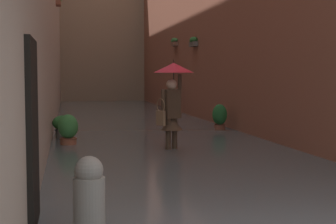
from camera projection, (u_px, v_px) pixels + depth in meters
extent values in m
plane|color=gray|center=(131.00, 125.00, 18.16)|extent=(71.74, 71.74, 0.00)
cube|color=#515B60|center=(131.00, 123.00, 18.16)|extent=(6.17, 34.69, 0.17)
cube|color=#66605B|center=(193.00, 44.00, 19.45)|extent=(0.20, 0.70, 0.18)
ellipsoid|color=#2D7033|center=(193.00, 40.00, 19.44)|extent=(0.28, 0.76, 0.24)
cube|color=brown|center=(174.00, 44.00, 22.90)|extent=(0.20, 0.70, 0.18)
ellipsoid|color=#428947|center=(174.00, 40.00, 22.89)|extent=(0.28, 0.76, 0.24)
cube|color=black|center=(32.00, 141.00, 5.37)|extent=(0.08, 1.10, 2.20)
cube|color=brown|center=(58.00, 3.00, 20.18)|extent=(0.20, 0.70, 0.18)
cube|color=gray|center=(102.00, 19.00, 32.66)|extent=(8.97, 1.80, 11.08)
cube|color=#4C4233|center=(168.00, 155.00, 11.09)|extent=(0.20, 0.26, 0.10)
cylinder|color=#4C3828|center=(168.00, 135.00, 11.06)|extent=(0.16, 0.16, 0.76)
cube|color=#4C4233|center=(175.00, 154.00, 11.20)|extent=(0.20, 0.26, 0.10)
cylinder|color=#4C3828|center=(175.00, 135.00, 11.17)|extent=(0.16, 0.16, 0.76)
cube|color=#4C3828|center=(171.00, 104.00, 11.07)|extent=(0.44, 0.36, 0.64)
cone|color=#4C3828|center=(171.00, 124.00, 11.10)|extent=(0.66, 0.66, 0.28)
sphere|color=#DBB293|center=(171.00, 84.00, 11.03)|extent=(0.23, 0.23, 0.23)
cylinder|color=#4C3828|center=(180.00, 84.00, 11.17)|extent=(0.11, 0.11, 0.44)
cylinder|color=#4C3828|center=(163.00, 100.00, 10.92)|extent=(0.11, 0.11, 0.48)
cylinder|color=black|center=(174.00, 78.00, 11.06)|extent=(0.02, 0.02, 0.48)
cone|color=red|center=(174.00, 68.00, 11.04)|extent=(0.91, 0.91, 0.22)
cylinder|color=black|center=(174.00, 61.00, 11.03)|extent=(0.01, 0.01, 0.08)
cube|color=#8C6B4C|center=(161.00, 118.00, 10.89)|extent=(0.17, 0.28, 0.32)
torus|color=#8C6B4C|center=(161.00, 105.00, 10.87)|extent=(0.14, 0.28, 0.30)
cylinder|color=#9E563D|center=(68.00, 145.00, 11.89)|extent=(0.38, 0.38, 0.31)
torus|color=brown|center=(68.00, 138.00, 11.88)|extent=(0.42, 0.42, 0.04)
ellipsoid|color=#387F3D|center=(68.00, 126.00, 11.86)|extent=(0.47, 0.47, 0.58)
cylinder|color=#66605B|center=(63.00, 137.00, 13.06)|extent=(0.38, 0.38, 0.38)
torus|color=#56524E|center=(63.00, 130.00, 13.05)|extent=(0.42, 0.42, 0.04)
ellipsoid|color=#2D7033|center=(63.00, 123.00, 13.03)|extent=(0.54, 0.54, 0.38)
cylinder|color=brown|center=(220.00, 130.00, 15.22)|extent=(0.32, 0.32, 0.30)
torus|color=brown|center=(220.00, 125.00, 15.21)|extent=(0.36, 0.36, 0.04)
ellipsoid|color=#23602D|center=(220.00, 115.00, 15.19)|extent=(0.45, 0.45, 0.63)
cylinder|color=gray|center=(90.00, 216.00, 4.99)|extent=(0.32, 0.32, 0.79)
sphere|color=gray|center=(89.00, 170.00, 4.96)|extent=(0.29, 0.29, 0.29)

